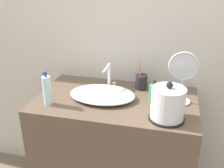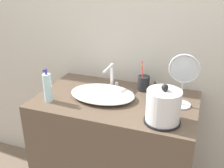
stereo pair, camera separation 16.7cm
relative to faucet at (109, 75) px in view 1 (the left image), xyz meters
The scene contains 9 objects.
wall_back 0.36m from the faucet, 66.28° to the left, with size 6.00×0.04×2.60m.
vanity_counter 0.58m from the faucet, 59.90° to the right, with size 1.04×0.62×0.90m.
sink_basin 0.17m from the faucet, 91.86° to the right, with size 0.43×0.30×0.05m.
faucet is the anchor object (origin of this frame).
electric_kettle 0.53m from the faucet, 38.03° to the right, with size 0.20×0.20×0.23m.
toothbrush_cup 0.23m from the faucet, 12.80° to the left, with size 0.08×0.08×0.21m.
lotion_bottle 0.44m from the faucet, 134.00° to the right, with size 0.05×0.05×0.22m.
shampoo_bottle 0.34m from the faucet, 16.57° to the right, with size 0.06×0.06×0.14m.
vanity_mirror 0.50m from the faucet, 10.89° to the right, with size 0.18×0.13×0.33m.
Camera 1 is at (0.34, -1.18, 1.67)m, focal length 42.00 mm.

